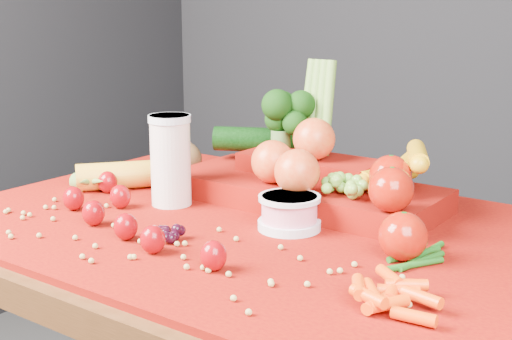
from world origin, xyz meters
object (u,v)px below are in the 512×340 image
Objects in this scene: table at (249,277)px; milk_glass at (171,157)px; produce_mound at (315,174)px; yogurt_bowl at (289,211)px.

table is 6.41× the size of milk_glass.
produce_mound reaches higher than table.
produce_mound is at bearing 105.57° from yogurt_bowl.
milk_glass is at bearing -178.73° from table.
milk_glass reaches higher than table.
milk_glass is 0.27m from produce_mound.
milk_glass is 1.59× the size of yogurt_bowl.
milk_glass is at bearing -178.48° from yogurt_bowl.
table is at bearing -177.93° from yogurt_bowl.
yogurt_bowl is 0.16m from produce_mound.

